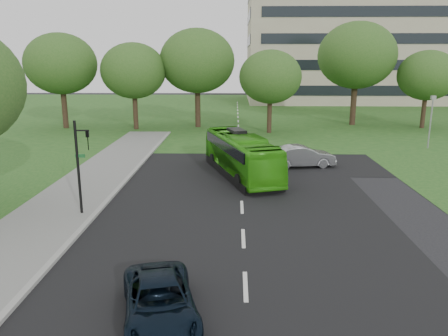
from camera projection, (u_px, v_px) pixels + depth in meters
name	position (u px, v px, depth m)	size (l,w,h in m)	color
ground	(243.00, 222.00, 20.30)	(160.00, 160.00, 0.00)	black
street_surfaces	(235.00, 137.00, 42.37)	(120.00, 120.00, 0.15)	black
office_building	(362.00, 29.00, 76.84)	(40.10, 20.10, 25.00)	tan
tree_park_a	(133.00, 71.00, 45.84)	(6.85, 6.85, 9.10)	black
tree_park_b	(197.00, 61.00, 47.06)	(8.11, 8.11, 10.63)	black
tree_park_c	(270.00, 77.00, 43.57)	(6.26, 6.26, 8.31)	black
tree_park_d	(357.00, 56.00, 48.58)	(8.67, 8.67, 11.47)	black
tree_park_e	(427.00, 75.00, 46.77)	(6.26, 6.26, 8.34)	black
tree_park_f	(61.00, 64.00, 46.40)	(7.58, 7.58, 10.12)	black
bus	(241.00, 155.00, 28.14)	(2.26, 9.67, 2.69)	#39AB16
sedan	(302.00, 156.00, 30.50)	(1.60, 4.60, 1.52)	#9F9FA4
suv	(160.00, 302.00, 12.46)	(2.01, 4.36, 1.21)	black
traffic_light	(81.00, 161.00, 20.44)	(0.74, 0.20, 4.61)	black
camera_pole	(431.00, 115.00, 36.36)	(0.41, 0.37, 4.43)	gray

